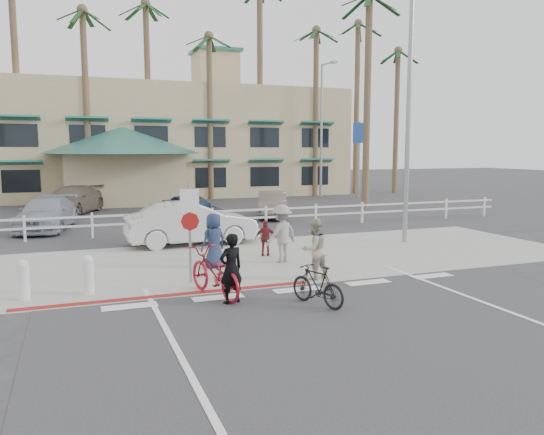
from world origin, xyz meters
name	(u,v)px	position (x,y,z in m)	size (l,w,h in m)	color
ground	(307,296)	(0.00, 0.00, 0.00)	(140.00, 140.00, 0.00)	#333335
bike_path	(349,322)	(0.00, -2.00, 0.00)	(12.00, 16.00, 0.01)	#333335
sidewalk_plaza	(248,259)	(0.00, 4.50, 0.01)	(22.00, 7.00, 0.01)	gray
cross_street	(215,239)	(0.00, 8.50, 0.00)	(40.00, 5.00, 0.01)	#333335
parking_lot	(172,212)	(0.00, 18.00, 0.00)	(50.00, 16.00, 0.01)	#333335
curb_red	(171,295)	(-3.00, 1.20, 0.01)	(7.00, 0.25, 0.02)	maroon
rail_fence	(215,220)	(0.50, 10.50, 0.50)	(29.40, 0.16, 1.00)	silver
building	(166,121)	(2.00, 31.00, 5.65)	(28.00, 16.00, 11.30)	tan
sign_post	(190,228)	(-2.30, 2.20, 1.45)	(0.50, 0.10, 2.90)	gray
bollard_0	(88,275)	(-4.80, 2.00, 0.47)	(0.26, 0.26, 0.95)	silver
bollard_1	(23,280)	(-6.20, 2.00, 0.47)	(0.26, 0.26, 0.95)	silver
streetlight_0	(408,120)	(6.50, 5.50, 4.50)	(0.60, 2.00, 9.00)	gray
streetlight_1	(321,131)	(12.00, 24.00, 4.75)	(0.60, 2.00, 9.50)	gray
info_sign	(359,159)	(14.00, 22.00, 2.80)	(1.20, 0.16, 5.60)	navy
palm_2	(16,75)	(-8.00, 26.00, 8.00)	(4.00, 4.00, 16.00)	#133218
palm_3	(86,93)	(-4.00, 25.00, 7.00)	(4.00, 4.00, 14.00)	#133218
palm_4	(148,89)	(0.00, 26.00, 7.50)	(4.00, 4.00, 15.00)	#133218
palm_5	(210,105)	(4.00, 25.00, 6.50)	(4.00, 4.00, 13.00)	#133218
palm_6	(260,79)	(8.00, 26.00, 8.50)	(4.00, 4.00, 17.00)	#133218
palm_7	(316,101)	(12.00, 25.00, 7.00)	(4.00, 4.00, 14.00)	#133218
palm_8	(357,97)	(16.00, 26.00, 7.50)	(4.00, 4.00, 15.00)	#133218
palm_9	(397,110)	(19.00, 25.00, 6.50)	(4.00, 4.00, 13.00)	#133218
palm_11	(367,87)	(11.00, 16.00, 7.00)	(4.00, 4.00, 14.00)	#133218
bike_red	(214,273)	(-2.05, 0.78, 0.57)	(0.76, 2.17, 1.14)	maroon
rider_red	(231,269)	(-1.82, 0.11, 0.80)	(0.58, 0.38, 1.59)	black
bike_black	(317,285)	(-0.09, -0.74, 0.46)	(0.43, 1.52, 0.92)	black
rider_black	(314,249)	(0.85, 1.45, 0.82)	(0.79, 0.62, 1.63)	#AAA28F
pedestrian_a	(282,234)	(0.85, 3.77, 0.89)	(1.15, 0.66, 1.78)	gray
pedestrian_child	(266,238)	(0.71, 4.80, 0.59)	(0.69, 0.29, 1.19)	maroon
pedestrian_b	(214,241)	(-1.28, 3.75, 0.80)	(0.79, 0.51, 1.61)	#1E2C4B
car_white_sedan	(192,223)	(-1.07, 7.75, 0.78)	(1.64, 4.71, 1.55)	silver
lot_car_1	(47,214)	(-6.15, 13.52, 0.70)	(1.95, 4.79, 1.39)	#9299A8
lot_car_2	(192,208)	(0.31, 14.09, 0.65)	(1.54, 3.82, 1.30)	#20344F
lot_car_3	(272,205)	(4.41, 13.98, 0.65)	(1.39, 3.98, 1.31)	#615B51
lot_car_4	(72,200)	(-5.11, 19.20, 0.75)	(2.09, 5.14, 1.49)	#6F6055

